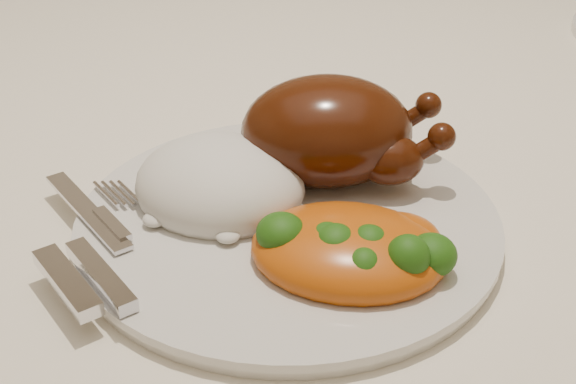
{
  "coord_description": "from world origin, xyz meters",
  "views": [
    {
      "loc": [
        -0.07,
        -0.65,
        1.08
      ],
      "look_at": [
        -0.03,
        -0.2,
        0.8
      ],
      "focal_mm": 50.0,
      "sensor_mm": 36.0,
      "label": 1
    }
  ],
  "objects": [
    {
      "name": "roast_chicken",
      "position": [
        0.0,
        -0.15,
        0.82
      ],
      "size": [
        0.15,
        0.1,
        0.08
      ],
      "rotation": [
        0.0,
        0.0,
        -0.04
      ],
      "color": "#3F1706",
      "rests_on": "dinner_plate"
    },
    {
      "name": "mac_and_cheese",
      "position": [
        0.0,
        -0.25,
        0.79
      ],
      "size": [
        0.14,
        0.12,
        0.05
      ],
      "rotation": [
        0.0,
        0.0,
        -0.26
      ],
      "color": "#D0550D",
      "rests_on": "dinner_plate"
    },
    {
      "name": "tablecloth",
      "position": [
        0.0,
        0.0,
        0.74
      ],
      "size": [
        1.73,
        1.03,
        0.18
      ],
      "color": "white",
      "rests_on": "dining_table"
    },
    {
      "name": "dining_table",
      "position": [
        0.0,
        0.0,
        0.67
      ],
      "size": [
        1.6,
        0.9,
        0.76
      ],
      "color": "brown",
      "rests_on": "floor"
    },
    {
      "name": "rice_mound",
      "position": [
        -0.08,
        -0.17,
        0.79
      ],
      "size": [
        0.15,
        0.15,
        0.06
      ],
      "rotation": [
        0.0,
        0.0,
        -0.43
      ],
      "color": "white",
      "rests_on": "dinner_plate"
    },
    {
      "name": "dinner_plate",
      "position": [
        -0.03,
        -0.2,
        0.77
      ],
      "size": [
        0.29,
        0.29,
        0.01
      ],
      "primitive_type": "cylinder",
      "rotation": [
        0.0,
        0.0,
        0.04
      ],
      "color": "silver",
      "rests_on": "tablecloth"
    },
    {
      "name": "cutlery",
      "position": [
        -0.16,
        -0.24,
        0.79
      ],
      "size": [
        0.08,
        0.17,
        0.01
      ],
      "rotation": [
        0.0,
        0.0,
        0.55
      ],
      "color": "silver",
      "rests_on": "dinner_plate"
    }
  ]
}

